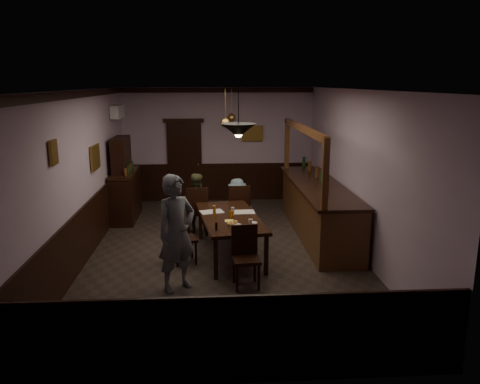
{
  "coord_description": "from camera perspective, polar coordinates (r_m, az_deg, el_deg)",
  "views": [
    {
      "loc": [
        -0.24,
        -8.37,
        3.13
      ],
      "look_at": [
        0.31,
        0.0,
        1.15
      ],
      "focal_mm": 35.0,
      "sensor_mm": 36.0,
      "label": 1
    }
  ],
  "objects": [
    {
      "name": "chair_side",
      "position": [
        8.28,
        -7.33,
        -5.25
      ],
      "size": [
        0.49,
        0.49,
        0.94
      ],
      "rotation": [
        0.0,
        0.0,
        1.82
      ],
      "color": "black",
      "rests_on": "ground"
    },
    {
      "name": "person_standing",
      "position": [
        7.16,
        -7.75,
        -4.98
      ],
      "size": [
        0.78,
        0.75,
        1.8
      ],
      "primitive_type": "imported",
      "rotation": [
        0.0,
        0.0,
        0.67
      ],
      "color": "slate",
      "rests_on": "ground"
    },
    {
      "name": "pastry_ring_a",
      "position": [
        7.94,
        -1.15,
        -3.9
      ],
      "size": [
        0.13,
        0.13,
        0.04
      ],
      "primitive_type": "torus",
      "color": "#C68C47",
      "rests_on": "pastry_plate"
    },
    {
      "name": "saucer",
      "position": [
        8.1,
        1.61,
        -3.76
      ],
      "size": [
        0.15,
        0.15,
        0.01
      ],
      "primitive_type": "cylinder",
      "color": "white",
      "rests_on": "dining_table"
    },
    {
      "name": "pendant_iron",
      "position": [
        7.43,
        -0.19,
        7.49
      ],
      "size": [
        0.56,
        0.56,
        0.73
      ],
      "color": "black",
      "rests_on": "ground"
    },
    {
      "name": "soda_can",
      "position": [
        8.41,
        -1.07,
        -2.72
      ],
      "size": [
        0.07,
        0.07,
        0.12
      ],
      "primitive_type": "cylinder",
      "color": "orange",
      "rests_on": "dining_table"
    },
    {
      "name": "dining_table",
      "position": [
        8.53,
        -1.25,
        -3.37
      ],
      "size": [
        1.29,
        2.32,
        0.75
      ],
      "rotation": [
        0.0,
        0.0,
        0.14
      ],
      "color": "black",
      "rests_on": "ground"
    },
    {
      "name": "newspaper_right",
      "position": [
        8.76,
        0.4,
        -2.45
      ],
      "size": [
        0.43,
        0.31,
        0.01
      ],
      "primitive_type": "cube",
      "rotation": [
        0.0,
        0.0,
        0.03
      ],
      "color": "silver",
      "rests_on": "dining_table"
    },
    {
      "name": "door_back",
      "position": [
        12.51,
        -6.76,
        3.62
      ],
      "size": [
        0.9,
        0.06,
        2.1
      ],
      "primitive_type": "cube",
      "color": "black",
      "rests_on": "ground"
    },
    {
      "name": "picture_back",
      "position": [
        12.45,
        1.51,
        7.15
      ],
      "size": [
        0.55,
        0.04,
        0.42
      ],
      "color": "olive",
      "rests_on": "ground"
    },
    {
      "name": "chair_far_right",
      "position": [
        9.84,
        -0.09,
        -1.79
      ],
      "size": [
        0.46,
        0.46,
        1.04
      ],
      "rotation": [
        0.0,
        0.0,
        3.13
      ],
      "color": "black",
      "rests_on": "ground"
    },
    {
      "name": "pastry_ring_b",
      "position": [
        8.05,
        -0.74,
        -3.66
      ],
      "size": [
        0.13,
        0.13,
        0.04
      ],
      "primitive_type": "torus",
      "color": "#C68C47",
      "rests_on": "pastry_plate"
    },
    {
      "name": "pendant_brass_far",
      "position": [
        11.28,
        -1.03,
        9.05
      ],
      "size": [
        0.2,
        0.2,
        0.81
      ],
      "color": "#BF8C3F",
      "rests_on": "ground"
    },
    {
      "name": "pastry_plate",
      "position": [
        7.97,
        -0.64,
        -4.04
      ],
      "size": [
        0.22,
        0.22,
        0.01
      ],
      "primitive_type": "cylinder",
      "color": "white",
      "rests_on": "dining_table"
    },
    {
      "name": "chair_far_left",
      "position": [
        9.71,
        -5.25,
        -2.07
      ],
      "size": [
        0.49,
        0.49,
        1.04
      ],
      "rotation": [
        0.0,
        0.0,
        3.24
      ],
      "color": "black",
      "rests_on": "ground"
    },
    {
      "name": "bar_counter",
      "position": [
        9.85,
        9.46,
        -1.9
      ],
      "size": [
        0.95,
        4.07,
        2.28
      ],
      "color": "#4C2A14",
      "rests_on": "ground"
    },
    {
      "name": "picture_left_small",
      "position": [
        7.19,
        -21.79,
        4.5
      ],
      "size": [
        0.04,
        0.28,
        0.36
      ],
      "color": "olive",
      "rests_on": "ground"
    },
    {
      "name": "coffee_cup",
      "position": [
        8.04,
        1.3,
        -3.57
      ],
      "size": [
        0.09,
        0.09,
        0.07
      ],
      "primitive_type": "imported",
      "rotation": [
        0.0,
        0.0,
        0.14
      ],
      "color": "white",
      "rests_on": "saucer"
    },
    {
      "name": "ac_unit",
      "position": [
        11.49,
        -14.71,
        9.46
      ],
      "size": [
        0.2,
        0.85,
        0.3
      ],
      "color": "white",
      "rests_on": "ground"
    },
    {
      "name": "picture_left_large",
      "position": [
        9.54,
        -17.23,
        4.07
      ],
      "size": [
        0.04,
        0.62,
        0.48
      ],
      "color": "olive",
      "rests_on": "ground"
    },
    {
      "name": "pendant_brass_mid",
      "position": [
        9.81,
        -1.79,
        8.41
      ],
      "size": [
        0.2,
        0.2,
        0.81
      ],
      "color": "#BF8C3F",
      "rests_on": "ground"
    },
    {
      "name": "napkin",
      "position": [
        8.22,
        -1.33,
        -3.52
      ],
      "size": [
        0.17,
        0.17,
        0.0
      ],
      "primitive_type": "cube",
      "rotation": [
        0.0,
        0.0,
        0.14
      ],
      "color": "#EFF85B",
      "rests_on": "dining_table"
    },
    {
      "name": "newspaper_left",
      "position": [
        8.79,
        -3.46,
        -2.42
      ],
      "size": [
        0.49,
        0.4,
        0.01
      ],
      "primitive_type": "cube",
      "rotation": [
        0.0,
        0.0,
        0.28
      ],
      "color": "silver",
      "rests_on": "dining_table"
    },
    {
      "name": "water_glass",
      "position": [
        8.54,
        -0.89,
        -2.37
      ],
      "size": [
        0.06,
        0.06,
        0.15
      ],
      "primitive_type": "cylinder",
      "color": "silver",
      "rests_on": "dining_table"
    },
    {
      "name": "sideboard",
      "position": [
        11.12,
        -13.89,
        0.63
      ],
      "size": [
        0.52,
        1.45,
        1.92
      ],
      "color": "black",
      "rests_on": "ground"
    },
    {
      "name": "pepper_mill",
      "position": [
        7.7,
        -2.9,
        -4.2
      ],
      "size": [
        0.04,
        0.04,
        0.14
      ],
      "primitive_type": "cylinder",
      "color": "black",
      "rests_on": "dining_table"
    },
    {
      "name": "person_seated_left",
      "position": [
        9.96,
        -5.42,
        -1.3
      ],
      "size": [
        0.62,
        0.49,
        1.26
      ],
      "primitive_type": "imported",
      "rotation": [
        0.0,
        0.0,
        3.12
      ],
      "color": "brown",
      "rests_on": "ground"
    },
    {
      "name": "chair_near",
      "position": [
        7.36,
        0.67,
        -7.46
      ],
      "size": [
        0.45,
        0.45,
        0.96
      ],
      "rotation": [
        0.0,
        0.0,
        0.08
      ],
      "color": "black",
      "rests_on": "ground"
    },
    {
      "name": "beer_glass",
      "position": [
        8.48,
        -3.15,
        -2.33
      ],
      "size": [
        0.06,
        0.06,
        0.2
      ],
      "primitive_type": "cylinder",
      "color": "#BF721E",
      "rests_on": "dining_table"
    },
    {
      "name": "person_seated_right",
      "position": [
        10.11,
        -0.34,
        -1.46
      ],
      "size": [
        0.82,
        0.65,
        1.11
      ],
      "primitive_type": "imported",
      "rotation": [
        0.0,
        0.0,
        3.52
      ],
      "color": "slate",
      "rests_on": "ground"
    },
    {
      "name": "room",
      "position": [
        8.53,
        -2.09,
        2.25
      ],
      "size": [
        5.01,
        8.01,
        3.01
      ],
      "color": "#2D2621",
      "rests_on": "ground"
    }
  ]
}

